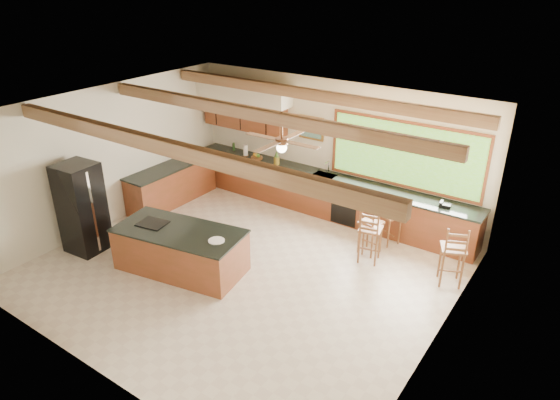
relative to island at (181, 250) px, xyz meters
The scene contains 9 objects.
ground 1.25m from the island, 34.75° to the left, with size 7.20×7.20×0.00m, color beige.
room_shell 2.37m from the island, 58.95° to the left, with size 7.27×6.54×3.02m.
counter_run 3.19m from the island, 87.37° to the left, with size 7.12×3.10×1.25m.
island is the anchor object (origin of this frame).
refrigerator 2.21m from the island, 165.74° to the right, with size 0.75×0.74×1.82m.
bar_stool_a 3.63m from the island, 43.47° to the left, with size 0.45×0.45×1.10m.
bar_stool_b 4.15m from the island, 47.71° to the left, with size 0.50×0.50×1.04m.
bar_stool_c 3.54m from the island, 38.77° to the left, with size 0.48×0.48×1.14m.
bar_stool_d 4.87m from the island, 28.67° to the left, with size 0.56×0.56×1.18m.
Camera 1 is at (5.08, -6.17, 5.16)m, focal length 32.00 mm.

